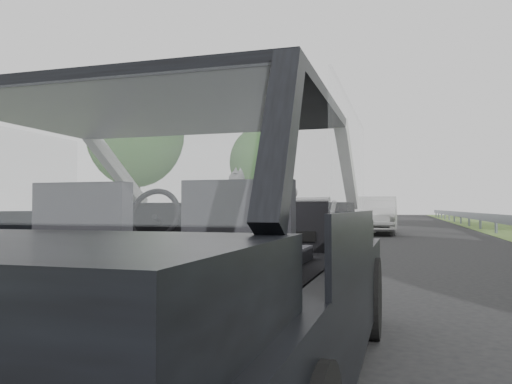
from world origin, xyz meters
The scene contains 9 objects.
subject_car centered at (0.00, 0.00, 0.72)m, with size 1.80×4.00×1.45m, color black.
dashboard centered at (0.00, 0.62, 0.85)m, with size 1.58×0.45×0.30m, color black.
driver_seat centered at (-0.40, -0.29, 0.88)m, with size 0.50×0.72×0.42m, color black.
passenger_seat centered at (0.40, -0.29, 0.88)m, with size 0.50×0.72×0.42m, color black.
steering_wheel centered at (-0.40, 0.33, 0.92)m, with size 0.36×0.36×0.04m, color black.
cat centered at (0.27, 0.57, 1.08)m, with size 0.52×0.16×0.23m, color #979797.
other_car centered at (0.10, 16.57, 0.69)m, with size 1.67×4.22×1.39m, color #B1B1B1.
tree_5 centered at (-11.55, 19.28, 3.64)m, with size 4.81×4.81×7.28m, color #153B13, non-canonical shape.
tree_6 centered at (-8.19, 29.79, 3.12)m, with size 4.12×4.12×6.24m, color #153B13, non-canonical shape.
Camera 1 is at (1.10, -2.48, 0.97)m, focal length 35.00 mm.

